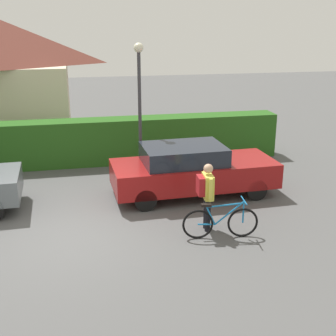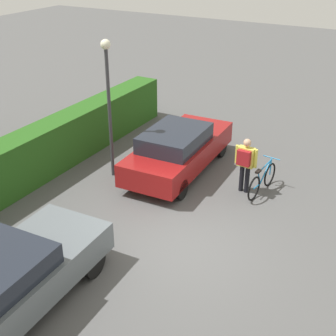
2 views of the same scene
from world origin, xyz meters
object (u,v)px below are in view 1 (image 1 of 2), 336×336
at_px(bicycle, 220,222).
at_px(person_rider, 206,191).
at_px(parked_car_far, 192,169).
at_px(street_lamp, 139,93).

distance_m(bicycle, person_rider, 0.78).
relative_size(parked_car_far, bicycle, 2.67).
xyz_separation_m(parked_car_far, street_lamp, (-1.19, 1.61, 1.90)).
xyz_separation_m(parked_car_far, person_rider, (-0.23, -2.22, 0.23)).
height_order(bicycle, person_rider, person_rider).
distance_m(parked_car_far, person_rider, 2.24).
bearing_deg(street_lamp, parked_car_far, -53.63).
distance_m(bicycle, street_lamp, 4.99).
distance_m(parked_car_far, street_lamp, 2.76).
distance_m(parked_car_far, bicycle, 2.71).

